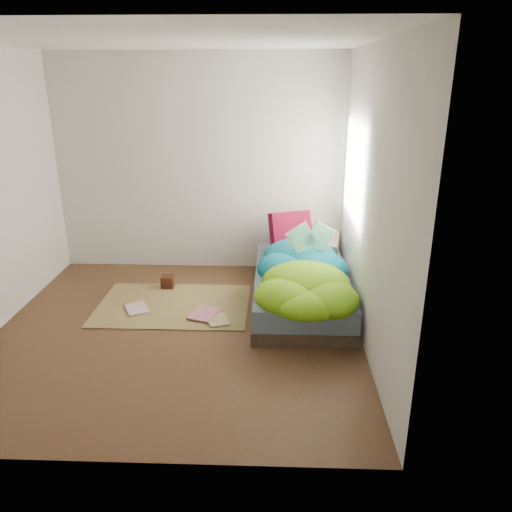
# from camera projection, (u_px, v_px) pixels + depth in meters

# --- Properties ---
(ground) EXTENTS (3.50, 3.50, 0.00)m
(ground) POSITION_uv_depth(u_px,v_px,m) (178.00, 331.00, 4.84)
(ground) COLOR #48331C
(ground) RESTS_ON ground
(room_walls) EXTENTS (3.54, 3.54, 2.62)m
(room_walls) POSITION_uv_depth(u_px,v_px,m) (169.00, 163.00, 4.29)
(room_walls) COLOR silver
(room_walls) RESTS_ON ground
(bed) EXTENTS (1.00, 2.00, 0.34)m
(bed) POSITION_uv_depth(u_px,v_px,m) (301.00, 287.00, 5.41)
(bed) COLOR #392A1F
(bed) RESTS_ON ground
(duvet) EXTENTS (0.96, 1.84, 0.34)m
(duvet) POSITION_uv_depth(u_px,v_px,m) (303.00, 265.00, 5.09)
(duvet) COLOR #075C6D
(duvet) RESTS_ON bed
(rug) EXTENTS (1.60, 1.10, 0.01)m
(rug) POSITION_uv_depth(u_px,v_px,m) (173.00, 305.00, 5.36)
(rug) COLOR brown
(rug) RESTS_ON ground
(pillow_floral) EXTENTS (0.70, 0.49, 0.14)m
(pillow_floral) POSITION_uv_depth(u_px,v_px,m) (311.00, 243.00, 6.06)
(pillow_floral) COLOR silver
(pillow_floral) RESTS_ON bed
(pillow_magenta) EXTENTS (0.51, 0.32, 0.48)m
(pillow_magenta) POSITION_uv_depth(u_px,v_px,m) (291.00, 232.00, 5.89)
(pillow_magenta) COLOR #4B051B
(pillow_magenta) RESTS_ON bed
(open_book) EXTENTS (0.44, 0.20, 0.26)m
(open_book) POSITION_uv_depth(u_px,v_px,m) (311.00, 229.00, 5.24)
(open_book) COLOR #3C8C2D
(open_book) RESTS_ON duvet
(wooden_box) EXTENTS (0.14, 0.14, 0.14)m
(wooden_box) POSITION_uv_depth(u_px,v_px,m) (168.00, 282.00, 5.77)
(wooden_box) COLOR #34120B
(wooden_box) RESTS_ON rug
(floor_book_a) EXTENTS (0.32, 0.36, 0.02)m
(floor_book_a) POSITION_uv_depth(u_px,v_px,m) (127.00, 311.00, 5.20)
(floor_book_a) COLOR silver
(floor_book_a) RESTS_ON rug
(floor_book_b) EXTENTS (0.34, 0.39, 0.03)m
(floor_book_b) POSITION_uv_depth(u_px,v_px,m) (193.00, 312.00, 5.15)
(floor_book_b) COLOR pink
(floor_book_b) RESTS_ON rug
(floor_book_c) EXTENTS (0.27, 0.32, 0.02)m
(floor_book_c) POSITION_uv_depth(u_px,v_px,m) (208.00, 321.00, 4.97)
(floor_book_c) COLOR tan
(floor_book_c) RESTS_ON rug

